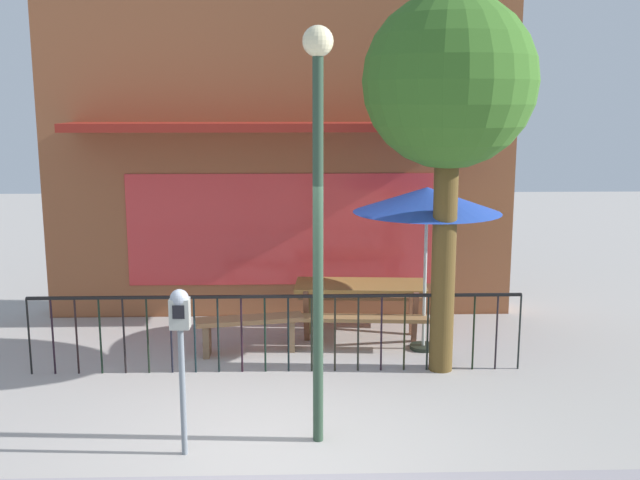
{
  "coord_description": "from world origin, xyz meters",
  "views": [
    {
      "loc": [
        0.27,
        -6.56,
        3.26
      ],
      "look_at": [
        0.54,
        2.43,
        1.56
      ],
      "focal_mm": 41.32,
      "sensor_mm": 36.0,
      "label": 1
    }
  ],
  "objects_px": {
    "street_tree": "(449,86)",
    "picnic_table_left": "(360,295)",
    "patio_bench": "(250,327)",
    "patio_umbrella": "(427,201)",
    "parking_meter_near": "(180,328)",
    "street_lamp": "(318,179)"
  },
  "relations": [
    {
      "from": "patio_bench",
      "to": "patio_umbrella",
      "type": "bearing_deg",
      "value": 1.99
    },
    {
      "from": "picnic_table_left",
      "to": "patio_bench",
      "type": "bearing_deg",
      "value": -158.35
    },
    {
      "from": "patio_bench",
      "to": "parking_meter_near",
      "type": "relative_size",
      "value": 0.9
    },
    {
      "from": "street_tree",
      "to": "patio_umbrella",
      "type": "bearing_deg",
      "value": 96.14
    },
    {
      "from": "patio_umbrella",
      "to": "street_tree",
      "type": "bearing_deg",
      "value": -83.86
    },
    {
      "from": "patio_umbrella",
      "to": "parking_meter_near",
      "type": "xyz_separation_m",
      "value": [
        -2.74,
        -2.91,
        -0.77
      ]
    },
    {
      "from": "parking_meter_near",
      "to": "street_lamp",
      "type": "relative_size",
      "value": 0.41
    },
    {
      "from": "patio_bench",
      "to": "street_lamp",
      "type": "xyz_separation_m",
      "value": [
        0.83,
        -2.58,
        2.21
      ]
    },
    {
      "from": "parking_meter_near",
      "to": "street_lamp",
      "type": "distance_m",
      "value": 1.85
    },
    {
      "from": "patio_umbrella",
      "to": "patio_bench",
      "type": "bearing_deg",
      "value": -178.01
    },
    {
      "from": "patio_umbrella",
      "to": "picnic_table_left",
      "type": "bearing_deg",
      "value": 147.34
    },
    {
      "from": "patio_umbrella",
      "to": "parking_meter_near",
      "type": "distance_m",
      "value": 4.07
    },
    {
      "from": "street_tree",
      "to": "picnic_table_left",
      "type": "bearing_deg",
      "value": 124.58
    },
    {
      "from": "street_lamp",
      "to": "patio_umbrella",
      "type": "bearing_deg",
      "value": 60.88
    },
    {
      "from": "patio_bench",
      "to": "street_tree",
      "type": "bearing_deg",
      "value": -16.17
    },
    {
      "from": "street_tree",
      "to": "parking_meter_near",
      "type": "bearing_deg",
      "value": -142.9
    },
    {
      "from": "parking_meter_near",
      "to": "patio_bench",
      "type": "bearing_deg",
      "value": 81.24
    },
    {
      "from": "patio_bench",
      "to": "street_tree",
      "type": "xyz_separation_m",
      "value": [
        2.39,
        -0.69,
        3.08
      ]
    },
    {
      "from": "patio_bench",
      "to": "street_lamp",
      "type": "relative_size",
      "value": 0.37
    },
    {
      "from": "patio_umbrella",
      "to": "parking_meter_near",
      "type": "height_order",
      "value": "patio_umbrella"
    },
    {
      "from": "patio_umbrella",
      "to": "parking_meter_near",
      "type": "bearing_deg",
      "value": -133.31
    },
    {
      "from": "picnic_table_left",
      "to": "patio_bench",
      "type": "height_order",
      "value": "picnic_table_left"
    }
  ]
}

